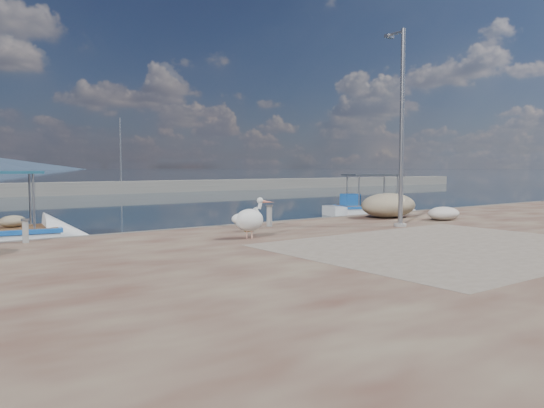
{
  "coord_description": "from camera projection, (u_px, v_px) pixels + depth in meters",
  "views": [
    {
      "loc": [
        -11.35,
        -11.55,
        2.63
      ],
      "look_at": [
        0.0,
        3.8,
        1.3
      ],
      "focal_mm": 35.0,
      "sensor_mm": 36.0,
      "label": 1
    }
  ],
  "objects": [
    {
      "name": "breakwater",
      "position": [
        36.0,
        189.0,
        48.22
      ],
      "size": [
        120.0,
        2.2,
        7.5
      ],
      "color": "gray",
      "rests_on": "ground"
    },
    {
      "name": "net_pile_d",
      "position": [
        444.0,
        213.0,
        21.3
      ],
      "size": [
        1.44,
        1.08,
        0.54
      ],
      "primitive_type": "ellipsoid",
      "color": "silver",
      "rests_on": "quay"
    },
    {
      "name": "quay_patch",
      "position": [
        451.0,
        246.0,
        14.33
      ],
      "size": [
        9.0,
        7.0,
        0.01
      ],
      "primitive_type": "cube",
      "color": "gray",
      "rests_on": "quay"
    },
    {
      "name": "pelican",
      "position": [
        250.0,
        219.0,
        15.8
      ],
      "size": [
        1.29,
        0.86,
        1.23
      ],
      "rotation": [
        0.0,
        0.0,
        -0.34
      ],
      "color": "tan",
      "rests_on": "quay"
    },
    {
      "name": "bollard_near",
      "position": [
        269.0,
        215.0,
        19.04
      ],
      "size": [
        0.26,
        0.26,
        0.79
      ],
      "color": "gray",
      "rests_on": "quay"
    },
    {
      "name": "bollard_far",
      "position": [
        25.0,
        230.0,
        14.93
      ],
      "size": [
        0.22,
        0.22,
        0.68
      ],
      "color": "gray",
      "rests_on": "quay"
    },
    {
      "name": "lamp_post",
      "position": [
        401.0,
        134.0,
        18.88
      ],
      "size": [
        0.44,
        0.96,
        7.0
      ],
      "color": "gray",
      "rests_on": "quay"
    },
    {
      "name": "potted_plant",
      "position": [
        248.0,
        223.0,
        17.58
      ],
      "size": [
        0.53,
        0.48,
        0.53
      ],
      "primitive_type": "imported",
      "rotation": [
        0.0,
        0.0,
        0.14
      ],
      "color": "#33722D",
      "rests_on": "quay"
    },
    {
      "name": "net_pile_c",
      "position": [
        388.0,
        205.0,
        22.38
      ],
      "size": [
        2.64,
        1.88,
        1.04
      ],
      "primitive_type": "ellipsoid",
      "color": "tan",
      "rests_on": "quay"
    },
    {
      "name": "boat_right",
      "position": [
        371.0,
        211.0,
        29.43
      ],
      "size": [
        5.71,
        3.25,
        2.61
      ],
      "rotation": [
        0.0,
        0.0,
        -0.29
      ],
      "color": "white",
      "rests_on": "ground"
    },
    {
      "name": "ground",
      "position": [
        346.0,
        253.0,
        16.18
      ],
      "size": [
        1400.0,
        1400.0,
        0.0
      ],
      "primitive_type": "plane",
      "color": "#162635",
      "rests_on": "ground"
    },
    {
      "name": "quay",
      "position": [
        544.0,
        278.0,
        11.35
      ],
      "size": [
        44.0,
        22.0,
        0.5
      ],
      "primitive_type": "cube",
      "color": "#4A2620",
      "rests_on": "ground"
    }
  ]
}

